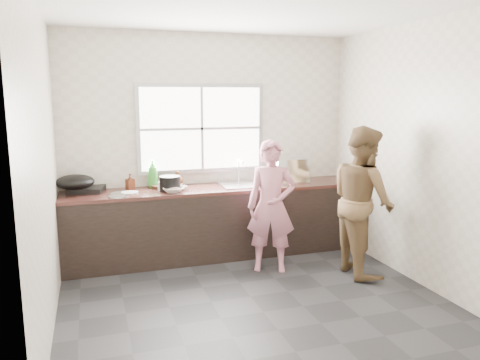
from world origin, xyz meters
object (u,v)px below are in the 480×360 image
object	(u,v)px
plate_food	(130,193)
woman	(271,210)
black_pot	(170,183)
pot_lid_left	(118,196)
bottle_brown_short	(178,179)
wok	(75,182)
cutting_board	(167,186)
bowl_mince	(174,190)
pot_lid_right	(122,194)
bowl_held	(267,185)
bottle_brown_tall	(130,183)
glass_jar	(161,186)
burner	(87,189)
bottle_green	(153,173)
dish_rack	(290,171)
person_side	(362,201)
bowl_crabs	(279,179)

from	to	relation	value
plate_food	woman	bearing A→B (deg)	-22.26
black_pot	pot_lid_left	size ratio (longest dim) A/B	1.09
bottle_brown_short	wok	bearing A→B (deg)	-172.60
cutting_board	bowl_mince	distance (m)	0.33
wok	pot_lid_right	xyz separation A→B (m)	(0.49, -0.16, -0.13)
bowl_held	bottle_brown_tall	distance (m)	1.62
glass_jar	plate_food	bearing A→B (deg)	-172.16
plate_food	bowl_mince	bearing A→B (deg)	-11.37
bottle_brown_short	burner	bearing A→B (deg)	-178.33
cutting_board	plate_food	world-z (taller)	cutting_board
glass_jar	bowl_held	bearing A→B (deg)	-9.09
bowl_mince	glass_jar	size ratio (longest dim) A/B	2.35
bottle_green	bottle_brown_tall	world-z (taller)	bottle_green
bottle_green	pot_lid_right	distance (m)	0.52
bottle_brown_short	burner	world-z (taller)	bottle_brown_short
dish_rack	pot_lid_right	bearing A→B (deg)	-174.89
person_side	cutting_board	world-z (taller)	person_side
bowl_mince	dish_rack	world-z (taller)	dish_rack
bowl_crabs	plate_food	world-z (taller)	bowl_crabs
person_side	woman	bearing A→B (deg)	72.35
bowl_crabs	burner	bearing A→B (deg)	177.39
bottle_green	dish_rack	xyz separation A→B (m)	(1.69, -0.25, -0.01)
bowl_crabs	wok	world-z (taller)	wok
pot_lid_left	bottle_brown_tall	bearing A→B (deg)	65.82
person_side	pot_lid_left	distance (m)	2.67
bottle_brown_tall	bottle_brown_short	xyz separation A→B (m)	(0.58, 0.09, -0.00)
bowl_crabs	bottle_brown_tall	world-z (taller)	bottle_brown_tall
plate_food	bottle_green	world-z (taller)	bottle_green
person_side	pot_lid_right	size ratio (longest dim) A/B	6.48
plate_food	glass_jar	xyz separation A→B (m)	(0.36, 0.05, 0.04)
bottle_brown_tall	wok	bearing A→B (deg)	-173.96
black_pot	glass_jar	distance (m)	0.12
woman	pot_lid_left	xyz separation A→B (m)	(-1.62, 0.46, 0.18)
bowl_mince	bowl_held	xyz separation A→B (m)	(1.12, -0.05, 0.00)
bottle_brown_tall	pot_lid_right	world-z (taller)	bottle_brown_tall
bottle_green	pot_lid_left	xyz separation A→B (m)	(-0.43, -0.44, -0.16)
woman	bottle_green	size ratio (longest dim) A/B	4.10
bottle_brown_tall	pot_lid_left	size ratio (longest dim) A/B	0.79
black_pot	bottle_brown_tall	size ratio (longest dim) A/B	1.38
dish_rack	pot_lid_right	distance (m)	2.09
person_side	bowl_mince	size ratio (longest dim) A/B	6.84
bottle_green	pot_lid_right	xyz separation A→B (m)	(-0.39, -0.31, -0.16)
wok	bowl_crabs	bearing A→B (deg)	0.34
bowl_mince	glass_jar	bearing A→B (deg)	130.93
person_side	burner	xyz separation A→B (m)	(-2.88, 1.23, 0.07)
woman	bottle_brown_short	distance (m)	1.28
black_pot	pot_lid_right	world-z (taller)	black_pot
plate_food	wok	distance (m)	0.61
wok	cutting_board	bearing A→B (deg)	5.05
black_pot	dish_rack	xyz separation A→B (m)	(1.53, 0.04, 0.07)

